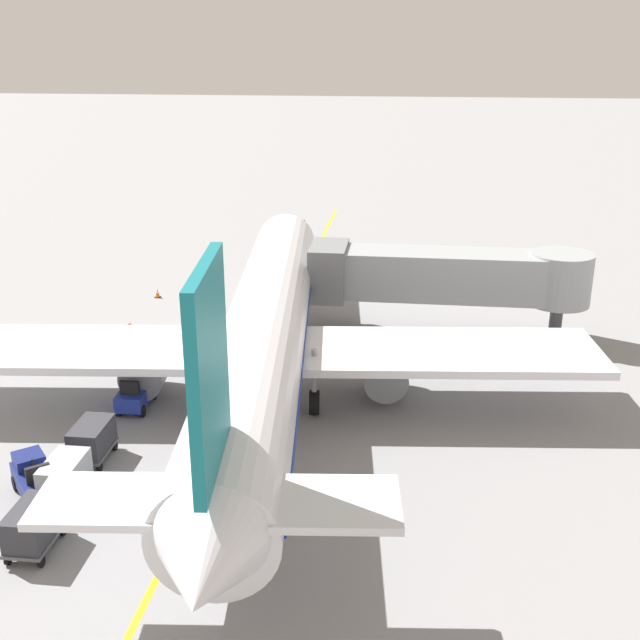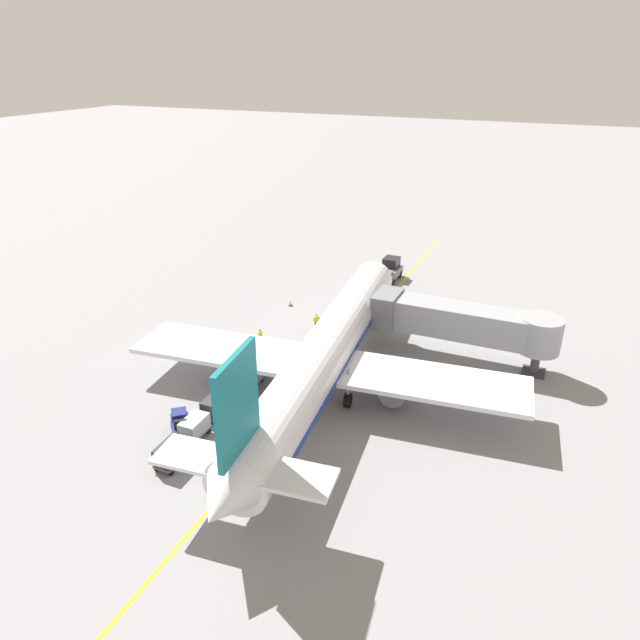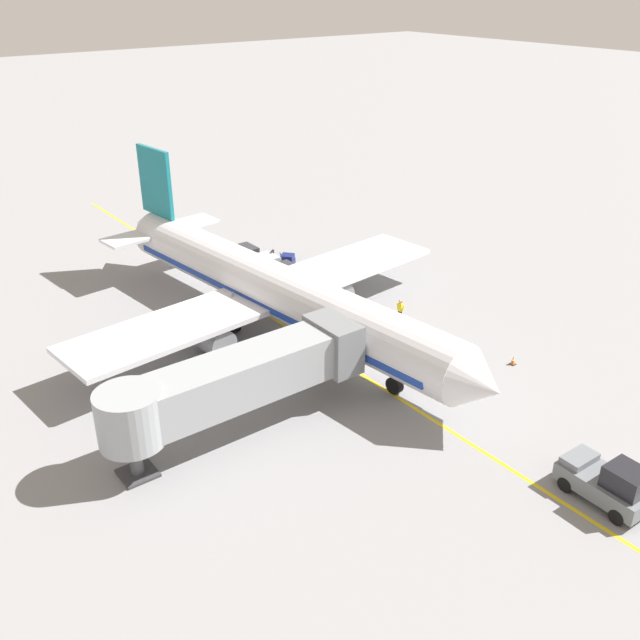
{
  "view_description": "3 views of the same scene",
  "coord_description": "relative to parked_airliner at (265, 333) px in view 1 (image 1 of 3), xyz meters",
  "views": [
    {
      "loc": [
        7.38,
        -33.99,
        15.71
      ],
      "look_at": [
        3.5,
        -2.05,
        3.89
      ],
      "focal_mm": 42.92,
      "sensor_mm": 36.0,
      "label": 1
    },
    {
      "loc": [
        15.96,
        -37.23,
        23.79
      ],
      "look_at": [
        -1.19,
        1.82,
        3.88
      ],
      "focal_mm": 32.23,
      "sensor_mm": 36.0,
      "label": 2
    },
    {
      "loc": [
        25.49,
        35.67,
        23.16
      ],
      "look_at": [
        1.34,
        3.77,
        3.25
      ],
      "focal_mm": 39.48,
      "sensor_mm": 36.0,
      "label": 3
    }
  ],
  "objects": [
    {
      "name": "ground_plane",
      "position": [
        -0.97,
        2.13,
        -3.19
      ],
      "size": [
        400.0,
        400.0,
        0.0
      ],
      "primitive_type": "plane",
      "color": "gray"
    },
    {
      "name": "gate_lead_in_line",
      "position": [
        -0.97,
        2.13,
        -3.18
      ],
      "size": [
        0.24,
        80.0,
        0.01
      ],
      "primitive_type": "cube",
      "color": "gold",
      "rests_on": "ground"
    },
    {
      "name": "parked_airliner",
      "position": [
        0.0,
        0.0,
        0.0
      ],
      "size": [
        30.37,
        37.35,
        10.63
      ],
      "color": "silver",
      "rests_on": "ground"
    },
    {
      "name": "jet_bridge",
      "position": [
        8.55,
        9.23,
        0.27
      ],
      "size": [
        15.37,
        3.5,
        4.98
      ],
      "color": "#93999E",
      "rests_on": "ground"
    },
    {
      "name": "pushback_tractor",
      "position": [
        -2.72,
        24.83,
        -2.09
      ],
      "size": [
        2.3,
        4.45,
        2.4
      ],
      "color": "slate",
      "rests_on": "ground"
    },
    {
      "name": "baggage_tug_lead",
      "position": [
        -5.65,
        -1.76,
        -2.47
      ],
      "size": [
        1.36,
        2.54,
        1.62
      ],
      "color": "#1E339E",
      "rests_on": "ground"
    },
    {
      "name": "baggage_tug_trailing",
      "position": [
        -6.82,
        -9.18,
        -2.47
      ],
      "size": [
        2.53,
        2.69,
        1.62
      ],
      "color": "navy",
      "rests_on": "ground"
    },
    {
      "name": "baggage_cart_front",
      "position": [
        -5.72,
        -6.51,
        -2.24
      ],
      "size": [
        1.32,
        2.91,
        1.58
      ],
      "color": "#4C4C51",
      "rests_on": "ground"
    },
    {
      "name": "baggage_cart_second_in_train",
      "position": [
        -5.61,
        -9.24,
        -2.24
      ],
      "size": [
        1.32,
        2.91,
        1.58
      ],
      "color": "#4C4C51",
      "rests_on": "ground"
    },
    {
      "name": "baggage_cart_third_in_train",
      "position": [
        -5.34,
        -12.19,
        -2.24
      ],
      "size": [
        1.32,
        2.91,
        1.58
      ],
      "color": "#4C4C51",
      "rests_on": "ground"
    },
    {
      "name": "ground_crew_wing_walker",
      "position": [
        -4.89,
        9.32,
        -2.23
      ],
      "size": [
        0.66,
        0.46,
        1.69
      ],
      "color": "#232328",
      "rests_on": "ground"
    },
    {
      "name": "ground_crew_loader",
      "position": [
        -8.14,
        4.39,
        -2.23
      ],
      "size": [
        0.27,
        0.73,
        1.69
      ],
      "color": "#232328",
      "rests_on": "ground"
    },
    {
      "name": "safety_cone_nose_left",
      "position": [
        -9.72,
        13.54,
        -2.9
      ],
      "size": [
        0.36,
        0.36,
        0.59
      ],
      "color": "black",
      "rests_on": "ground"
    }
  ]
}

